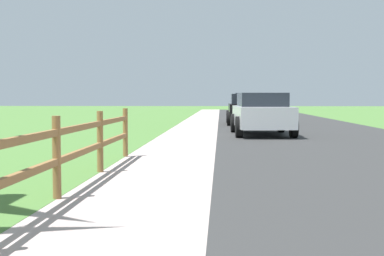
% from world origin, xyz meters
% --- Properties ---
extents(ground_plane, '(120.00, 120.00, 0.00)m').
position_xyz_m(ground_plane, '(0.00, 25.00, 0.00)').
color(ground_plane, '#497434').
extents(road_asphalt, '(7.00, 66.00, 0.01)m').
position_xyz_m(road_asphalt, '(3.50, 27.00, 0.00)').
color(road_asphalt, '#303030').
rests_on(road_asphalt, ground).
extents(curb_concrete, '(6.00, 66.00, 0.01)m').
position_xyz_m(curb_concrete, '(-3.00, 27.00, 0.00)').
color(curb_concrete, '#B09E98').
rests_on(curb_concrete, ground).
extents(grass_verge, '(5.00, 66.00, 0.00)m').
position_xyz_m(grass_verge, '(-4.50, 27.00, 0.01)').
color(grass_verge, '#497434').
rests_on(grass_verge, ground).
extents(rail_fence, '(0.11, 12.41, 1.09)m').
position_xyz_m(rail_fence, '(-2.00, 6.25, 0.63)').
color(rail_fence, olive).
rests_on(rail_fence, ground).
extents(parked_suv_silver, '(2.15, 4.48, 1.49)m').
position_xyz_m(parked_suv_silver, '(1.58, 19.55, 0.77)').
color(parked_suv_silver, '#B7BABF').
rests_on(parked_suv_silver, ground).
extents(parked_car_black, '(2.07, 4.45, 1.51)m').
position_xyz_m(parked_car_black, '(1.46, 26.98, 0.77)').
color(parked_car_black, black).
rests_on(parked_car_black, ground).
extents(parked_car_white, '(2.12, 4.22, 1.63)m').
position_xyz_m(parked_car_white, '(1.86, 34.53, 0.80)').
color(parked_car_white, white).
rests_on(parked_car_white, ground).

